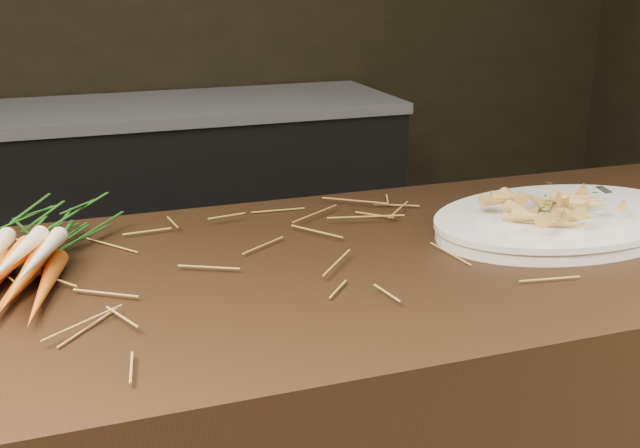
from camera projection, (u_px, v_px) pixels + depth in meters
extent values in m
cube|color=black|center=(159.00, 218.00, 3.07)|extent=(1.80, 0.60, 0.80)
cube|color=#99999E|center=(152.00, 109.00, 2.94)|extent=(1.82, 0.62, 0.04)
cone|color=#E45A24|center=(15.00, 290.00, 1.09)|extent=(0.10, 0.24, 0.03)
cone|color=#E45A24|center=(44.00, 289.00, 1.09)|extent=(0.08, 0.24, 0.03)
cone|color=#E45A24|center=(25.00, 275.00, 1.07)|extent=(0.09, 0.24, 0.03)
cone|color=beige|center=(14.00, 258.00, 1.07)|extent=(0.10, 0.22, 0.03)
cone|color=beige|center=(39.00, 257.00, 1.08)|extent=(0.09, 0.22, 0.04)
ellipsoid|color=#1D5B16|center=(53.00, 223.00, 1.27)|extent=(0.20, 0.24, 0.08)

